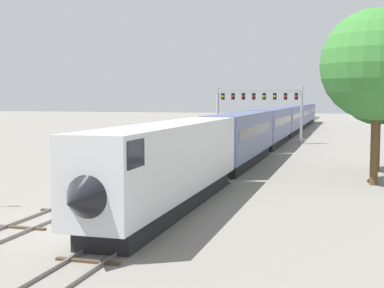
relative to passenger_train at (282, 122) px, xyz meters
The scene contains 7 objects.
ground_plane 58.12m from the passenger_train, 91.97° to the right, with size 400.00×400.00×0.00m, color gray.
track_main 3.22m from the passenger_train, 90.00° to the left, with size 2.60×200.00×0.16m.
track_near 19.02m from the passenger_train, 106.97° to the right, with size 2.60×160.00×0.16m.
passenger_train is the anchor object (origin of this frame).
signal_gantry 8.95m from the passenger_train, 105.57° to the right, with size 12.10×0.49×7.70m.
trackside_tree_left 43.60m from the passenger_train, 74.92° to the right, with size 7.87×7.87×12.45m.
trackside_tree_mid 36.60m from the passenger_train, 71.08° to the right, with size 6.55×6.55×10.51m.
Camera 1 is at (11.26, -24.26, 6.18)m, focal length 51.03 mm.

